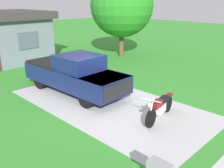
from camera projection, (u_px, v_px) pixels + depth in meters
name	position (u px, v px, depth m)	size (l,w,h in m)	color
ground_plane	(108.00, 104.00, 10.92)	(80.00, 80.00, 0.00)	#33872C
driveway_pad	(108.00, 104.00, 10.92)	(4.57, 8.92, 0.01)	#B5B5B5
motorcycle	(160.00, 107.00, 9.41)	(2.19, 0.78, 1.09)	black
pickup_truck	(73.00, 73.00, 12.03)	(2.19, 5.69, 1.90)	black
shade_tree	(122.00, 5.00, 18.56)	(4.67, 4.67, 6.19)	brown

